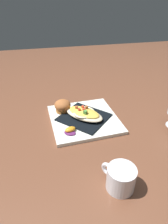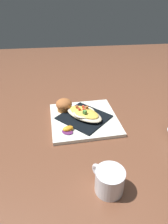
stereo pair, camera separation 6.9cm
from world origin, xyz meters
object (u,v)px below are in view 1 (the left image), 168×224
object	(u,v)px
gratin_dish	(84,113)
muffin	(63,106)
orange_garnish	(70,130)
coffee_mug	(120,179)
square_plate	(84,119)

from	to	relation	value
gratin_dish	muffin	xyz separation A→B (m)	(-0.08, -0.08, 0.01)
orange_garnish	coffee_mug	size ratio (longest dim) A/B	0.57
gratin_dish	muffin	world-z (taller)	muffin
muffin	coffee_mug	world-z (taller)	coffee_mug
gratin_dish	muffin	distance (m)	0.11
square_plate	orange_garnish	bearing A→B (deg)	-41.27
square_plate	orange_garnish	xyz separation A→B (m)	(0.09, -0.08, 0.02)
square_plate	gratin_dish	world-z (taller)	gratin_dish
gratin_dish	orange_garnish	world-z (taller)	gratin_dish
muffin	coffee_mug	xyz separation A→B (m)	(0.44, 0.11, -0.01)
square_plate	orange_garnish	distance (m)	0.12
muffin	orange_garnish	xyz separation A→B (m)	(0.16, 0.01, -0.02)
square_plate	muffin	distance (m)	0.12
gratin_dish	orange_garnish	size ratio (longest dim) A/B	3.19
square_plate	gratin_dish	bearing A→B (deg)	-106.55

